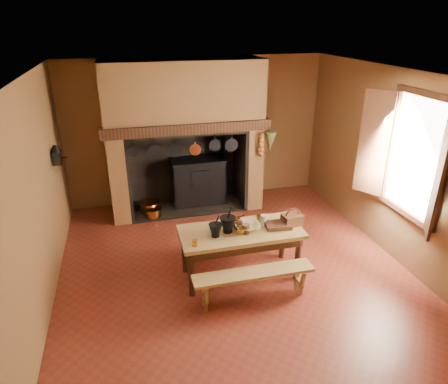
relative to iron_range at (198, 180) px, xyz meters
name	(u,v)px	position (x,y,z in m)	size (l,w,h in m)	color
floor	(234,270)	(0.04, -2.45, -0.48)	(5.50, 5.50, 0.00)	maroon
ceiling	(236,76)	(0.04, -2.45, 2.32)	(5.50, 5.50, 0.00)	silver
back_wall	(196,131)	(0.04, 0.30, 0.92)	(5.00, 0.02, 2.80)	brown
wall_left	(35,203)	(-2.46, -2.45, 0.92)	(0.02, 5.50, 2.80)	brown
wall_right	(396,167)	(2.54, -2.45, 0.92)	(0.02, 5.50, 2.80)	brown
wall_front	(338,322)	(0.04, -5.20, 0.92)	(5.00, 0.02, 2.80)	brown
chimney_breast	(184,116)	(-0.26, -0.14, 1.33)	(2.95, 0.96, 2.80)	brown
iron_range	(198,180)	(0.00, 0.00, 0.00)	(1.12, 0.55, 1.60)	black
hearth_pans	(149,209)	(-1.01, -0.23, -0.39)	(0.51, 0.62, 0.20)	#B8762A
hanging_pans	(187,148)	(-0.30, -0.64, 0.88)	(1.92, 0.29, 0.27)	black
onion_string	(261,145)	(1.04, -0.66, 0.85)	(0.12, 0.10, 0.46)	#A65F1E
herb_bunch	(270,141)	(1.22, -0.66, 0.90)	(0.20, 0.20, 0.35)	#586730
window	(409,157)	(2.39, -2.85, 1.22)	(0.39, 1.75, 1.76)	white
wall_coffee_mill	(56,154)	(-2.38, -0.90, 1.03)	(0.23, 0.16, 0.31)	black
work_table	(241,237)	(0.10, -2.57, 0.14)	(1.70, 0.76, 0.74)	#AA8E4E
bench_front	(253,279)	(0.10, -3.17, -0.15)	(1.59, 0.28, 0.45)	#AA8E4E
bench_back	(230,237)	(0.10, -2.01, -0.18)	(1.45, 0.25, 0.41)	#AA8E4E
mortar_large	(228,224)	(-0.09, -2.57, 0.38)	(0.22, 0.22, 0.38)	black
mortar_small	(215,230)	(-0.28, -2.65, 0.36)	(0.19, 0.19, 0.32)	black
coffee_grinder	(237,223)	(0.08, -2.48, 0.32)	(0.16, 0.12, 0.18)	#3E2113
brass_mug_a	(195,243)	(-0.60, -2.82, 0.30)	(0.07, 0.07, 0.08)	#B8762A
brass_mug_b	(260,218)	(0.44, -2.38, 0.30)	(0.08, 0.08, 0.09)	#B8762A
mixing_bowl	(247,227)	(0.20, -2.57, 0.30)	(0.34, 0.34, 0.08)	beige
stoneware_crock	(246,229)	(0.14, -2.67, 0.32)	(0.11, 0.11, 0.14)	#53341F
glass_jar	(263,220)	(0.46, -2.49, 0.33)	(0.08, 0.08, 0.15)	beige
wicker_basket	(292,219)	(0.85, -2.59, 0.34)	(0.30, 0.23, 0.26)	#442414
wooden_tray	(278,225)	(0.63, -2.62, 0.28)	(0.35, 0.25, 0.06)	#3E2113
brass_cup	(240,230)	(0.06, -2.67, 0.31)	(0.13, 0.13, 0.11)	#B8762A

